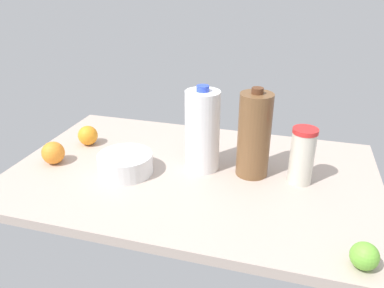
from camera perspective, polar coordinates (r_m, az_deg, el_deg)
The scene contains 8 objects.
countertop at distance 125.82cm, azimuth 0.00°, elevation -4.74°, with size 120.00×76.00×3.00cm, color #B8A598.
tumbler_cup at distance 119.76cm, azimuth 16.43°, elevation -1.74°, with size 7.67×7.67×18.19cm.
mixing_bowl at distance 124.63cm, azimuth -10.11°, elevation -2.95°, with size 17.90×17.90×6.66cm, color silver.
milk_jug at distance 121.45cm, azimuth 1.58°, elevation 2.03°, with size 11.34×11.34×28.64cm.
chocolate_milk_jug at distance 119.20cm, azimuth 9.44°, elevation 1.35°, with size 10.39×10.39×29.16cm.
orange_loose at distance 147.69cm, azimuth -15.59°, elevation 1.27°, with size 7.41×7.41×7.41cm, color orange.
lime_far_back at distance 95.16cm, azimuth 24.79°, elevation -15.23°, with size 6.38×6.38×6.38cm, color #6DB739.
orange_beside_bowl at distance 137.04cm, azimuth -20.40°, elevation -1.26°, with size 7.78×7.78×7.78cm, color orange.
Camera 1 is at (-30.05, 104.79, 64.31)cm, focal length 35.00 mm.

